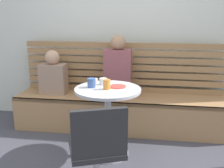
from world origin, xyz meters
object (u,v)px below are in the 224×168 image
(cup_mug_blue, at_px, (91,83))
(plate_small, at_px, (118,86))
(booth_bench, at_px, (120,113))
(cup_ceramic_white, at_px, (103,81))
(cafe_table, at_px, (108,109))
(cup_espresso_small, at_px, (95,81))
(person_adult, at_px, (118,69))
(white_chair, at_px, (97,153))
(cup_tumbler_orange, at_px, (107,84))
(person_child_left, at_px, (53,75))

(cup_mug_blue, relative_size, plate_small, 0.56)
(cup_mug_blue, bearing_deg, booth_bench, 71.83)
(plate_small, bearing_deg, cup_ceramic_white, 156.17)
(cafe_table, height_order, cup_ceramic_white, cup_ceramic_white)
(booth_bench, xyz_separation_m, cup_mug_blue, (-0.22, -0.66, 0.57))
(cafe_table, height_order, cup_espresso_small, cup_espresso_small)
(person_adult, height_order, plate_small, person_adult)
(booth_bench, distance_m, cup_mug_blue, 0.90)
(person_adult, bearing_deg, cup_espresso_small, -108.62)
(cup_mug_blue, bearing_deg, cup_espresso_small, 89.59)
(white_chair, xyz_separation_m, cup_tumbler_orange, (-0.06, 0.78, 0.33))
(cup_ceramic_white, distance_m, cup_tumbler_orange, 0.19)
(cafe_table, distance_m, person_child_left, 1.12)
(person_adult, xyz_separation_m, cup_tumbler_orange, (-0.01, -0.75, -0.00))
(person_adult, distance_m, cup_mug_blue, 0.73)
(white_chair, distance_m, cup_tumbler_orange, 0.84)
(white_chair, relative_size, cup_espresso_small, 15.18)
(cup_espresso_small, height_order, plate_small, cup_espresso_small)
(white_chair, bearing_deg, cup_tumbler_orange, 94.27)
(person_child_left, distance_m, cup_tumbler_orange, 1.13)
(person_adult, relative_size, cup_mug_blue, 8.24)
(cup_mug_blue, xyz_separation_m, cup_ceramic_white, (0.10, 0.12, -0.01))
(person_adult, distance_m, cup_ceramic_white, 0.58)
(white_chair, relative_size, plate_small, 5.00)
(plate_small, bearing_deg, cafe_table, -145.68)
(white_chair, xyz_separation_m, person_child_left, (-0.90, 1.52, 0.23))
(white_chair, relative_size, person_adult, 1.09)
(plate_small, bearing_deg, cup_mug_blue, -169.29)
(booth_bench, bearing_deg, cup_espresso_small, -113.56)
(white_chair, bearing_deg, cafe_table, 93.88)
(booth_bench, height_order, cup_ceramic_white, cup_ceramic_white)
(cup_tumbler_orange, xyz_separation_m, cup_espresso_small, (-0.17, 0.21, -0.02))
(booth_bench, distance_m, cup_tumbler_orange, 0.91)
(booth_bench, xyz_separation_m, cafe_table, (-0.05, -0.68, 0.30))
(white_chair, bearing_deg, cup_espresso_small, 102.83)
(person_child_left, distance_m, cup_ceramic_white, 0.97)
(cup_mug_blue, distance_m, cup_tumbler_orange, 0.18)
(cup_mug_blue, bearing_deg, person_adult, 75.50)
(person_adult, xyz_separation_m, plate_small, (0.09, -0.65, -0.05))
(booth_bench, height_order, cafe_table, cafe_table)
(cup_ceramic_white, height_order, cup_espresso_small, cup_ceramic_white)
(white_chair, bearing_deg, cup_ceramic_white, 97.67)
(white_chair, distance_m, cup_mug_blue, 0.91)
(person_child_left, relative_size, cup_espresso_small, 10.30)
(white_chair, distance_m, person_adult, 1.56)
(cafe_table, xyz_separation_m, person_child_left, (-0.85, 0.71, 0.17))
(white_chair, distance_m, person_child_left, 1.78)
(booth_bench, height_order, cup_tumbler_orange, cup_tumbler_orange)
(booth_bench, xyz_separation_m, cup_ceramic_white, (-0.12, -0.54, 0.55))
(white_chair, height_order, plate_small, white_chair)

